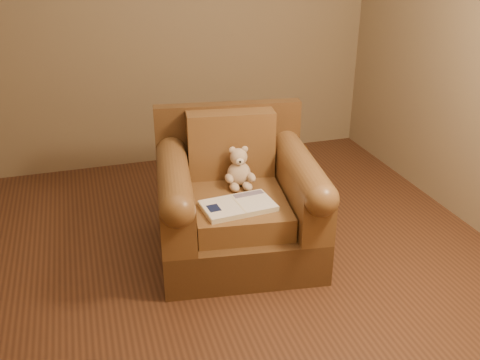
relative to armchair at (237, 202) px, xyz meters
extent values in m
plane|color=#4E2C1A|center=(-0.19, -0.24, -0.37)|extent=(4.00, 4.00, 0.00)
cube|color=#816C4F|center=(-0.19, 1.76, 0.98)|extent=(4.00, 0.02, 2.70)
cube|color=#816C4F|center=(-0.19, -2.24, 0.98)|extent=(4.00, 0.02, 2.70)
cube|color=#52351B|center=(-0.01, -0.05, -0.22)|extent=(1.18, 1.14, 0.30)
cube|color=#52351B|center=(0.06, 0.40, 0.26)|extent=(1.06, 0.25, 0.65)
cube|color=brown|center=(-0.01, -0.10, 0.01)|extent=(0.71, 0.82, 0.16)
cube|color=brown|center=(0.04, 0.26, 0.32)|extent=(0.63, 0.25, 0.48)
cube|color=brown|center=(-0.43, -0.04, 0.10)|extent=(0.33, 0.92, 0.34)
cube|color=brown|center=(0.40, -0.16, 0.10)|extent=(0.33, 0.92, 0.34)
cylinder|color=brown|center=(-0.43, -0.04, 0.27)|extent=(0.33, 0.92, 0.21)
cylinder|color=brown|center=(0.40, -0.16, 0.27)|extent=(0.33, 0.92, 0.21)
ellipsoid|color=#C7AA8B|center=(0.05, 0.10, 0.17)|extent=(0.17, 0.15, 0.17)
sphere|color=#C7AA8B|center=(0.05, 0.11, 0.29)|extent=(0.12, 0.12, 0.12)
ellipsoid|color=#C7AA8B|center=(0.01, 0.12, 0.34)|extent=(0.05, 0.03, 0.05)
ellipsoid|color=#C7AA8B|center=(0.09, 0.11, 0.34)|extent=(0.05, 0.03, 0.05)
ellipsoid|color=beige|center=(0.04, 0.05, 0.28)|extent=(0.06, 0.04, 0.05)
sphere|color=black|center=(0.03, 0.03, 0.28)|extent=(0.02, 0.02, 0.02)
ellipsoid|color=#C7AA8B|center=(-0.04, 0.04, 0.17)|extent=(0.06, 0.11, 0.06)
ellipsoid|color=#C7AA8B|center=(0.11, 0.02, 0.17)|extent=(0.06, 0.11, 0.06)
ellipsoid|color=#C7AA8B|center=(-0.01, 0.00, 0.11)|extent=(0.07, 0.11, 0.06)
ellipsoid|color=#C7AA8B|center=(0.07, -0.01, 0.11)|extent=(0.07, 0.11, 0.06)
cube|color=beige|center=(-0.06, -0.24, 0.10)|extent=(0.48, 0.31, 0.03)
cube|color=white|center=(-0.18, -0.25, 0.12)|extent=(0.25, 0.29, 0.00)
cube|color=white|center=(0.05, -0.23, 0.12)|extent=(0.25, 0.29, 0.00)
cube|color=beige|center=(-0.06, -0.24, 0.12)|extent=(0.03, 0.27, 0.00)
cube|color=#0F1638|center=(-0.23, -0.26, 0.12)|extent=(0.08, 0.10, 0.00)
cube|color=slate|center=(0.04, -0.14, 0.12)|extent=(0.21, 0.08, 0.00)
cylinder|color=#BE7E34|center=(0.49, 0.42, -0.36)|extent=(0.31, 0.31, 0.02)
cylinder|color=#BE7E34|center=(0.49, 0.42, -0.10)|extent=(0.03, 0.03, 0.51)
cylinder|color=#BE7E34|center=(0.49, 0.42, 0.17)|extent=(0.39, 0.39, 0.02)
cylinder|color=#BE7E34|center=(0.49, 0.42, 0.16)|extent=(0.03, 0.03, 0.02)
camera|label=1|loc=(-0.94, -3.13, 1.71)|focal=40.00mm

